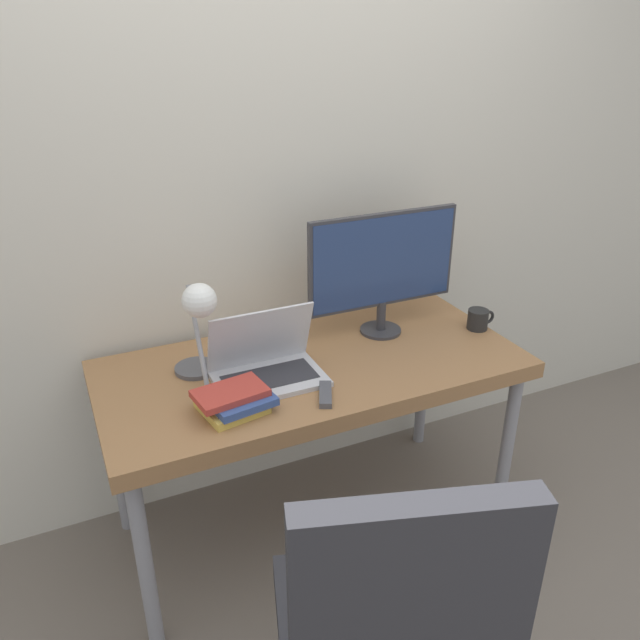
# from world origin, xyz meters

# --- Properties ---
(ground_plane) EXTENTS (12.00, 12.00, 0.00)m
(ground_plane) POSITION_xyz_m (0.00, 0.00, 0.00)
(ground_plane) COLOR #70665B
(wall_back) EXTENTS (8.00, 0.05, 2.60)m
(wall_back) POSITION_xyz_m (0.00, 0.78, 1.30)
(wall_back) COLOR beige
(wall_back) RESTS_ON ground_plane
(desk) EXTENTS (1.52, 0.71, 0.75)m
(desk) POSITION_xyz_m (0.00, 0.36, 0.68)
(desk) COLOR #996B42
(desk) RESTS_ON ground_plane
(laptop) EXTENTS (0.37, 0.24, 0.25)m
(laptop) POSITION_xyz_m (-0.19, 0.32, 0.80)
(laptop) COLOR silver
(laptop) RESTS_ON desk
(monitor) EXTENTS (0.61, 0.16, 0.48)m
(monitor) POSITION_xyz_m (0.34, 0.47, 1.03)
(monitor) COLOR #333338
(monitor) RESTS_ON desk
(desk_lamp) EXTENTS (0.15, 0.27, 0.38)m
(desk_lamp) POSITION_xyz_m (-0.40, 0.36, 1.00)
(desk_lamp) COLOR #4C4C51
(desk_lamp) RESTS_ON desk
(office_chair) EXTENTS (0.64, 0.61, 1.05)m
(office_chair) POSITION_xyz_m (-0.22, -0.60, 0.58)
(office_chair) COLOR black
(office_chair) RESTS_ON ground_plane
(book_stack) EXTENTS (0.25, 0.22, 0.07)m
(book_stack) POSITION_xyz_m (-0.35, 0.18, 0.79)
(book_stack) COLOR gold
(book_stack) RESTS_ON desk
(tv_remote) EXTENTS (0.10, 0.15, 0.02)m
(tv_remote) POSITION_xyz_m (-0.06, 0.12, 0.76)
(tv_remote) COLOR #4C4C51
(tv_remote) RESTS_ON desk
(mug) EXTENTS (0.12, 0.08, 0.08)m
(mug) POSITION_xyz_m (0.71, 0.33, 0.79)
(mug) COLOR black
(mug) RESTS_ON desk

